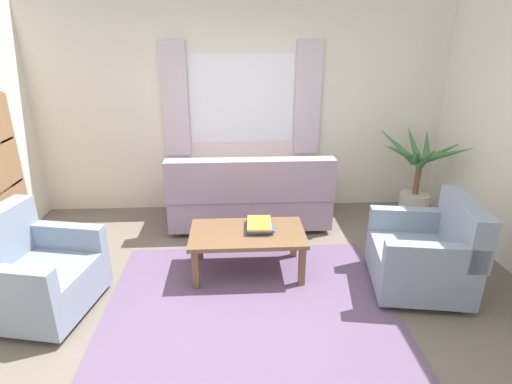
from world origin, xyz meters
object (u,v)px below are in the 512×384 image
armchair_left (32,274)px  potted_plant (417,179)px  couch (250,197)px  coffee_table (248,237)px  armchair_right (427,254)px  book_stack_on_table (259,225)px

armchair_left → potted_plant: size_ratio=0.87×
couch → potted_plant: 2.09m
couch → potted_plant: bearing=-177.7°
coffee_table → armchair_right: bearing=-12.9°
armchair_left → book_stack_on_table: (1.92, 0.56, 0.12)m
couch → coffee_table: couch is taller
armchair_right → couch: bearing=-123.5°
couch → armchair_left: 2.43m
book_stack_on_table → potted_plant: potted_plant is taller
armchair_left → armchair_right: same height
potted_plant → armchair_right: bearing=-109.8°
couch → armchair_left: bearing=39.8°
armchair_left → potted_plant: (3.96, 1.64, 0.18)m
couch → coffee_table: (-0.06, -1.06, 0.01)m
couch → armchair_left: couch is taller
armchair_right → book_stack_on_table: bearing=-96.8°
armchair_right → book_stack_on_table: armchair_right is taller
book_stack_on_table → potted_plant: (2.03, 1.08, 0.06)m
armchair_left → armchair_right: size_ratio=1.03×
coffee_table → book_stack_on_table: (0.11, 0.06, 0.09)m
coffee_table → potted_plant: (2.15, 1.14, 0.16)m
potted_plant → couch: bearing=-177.7°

